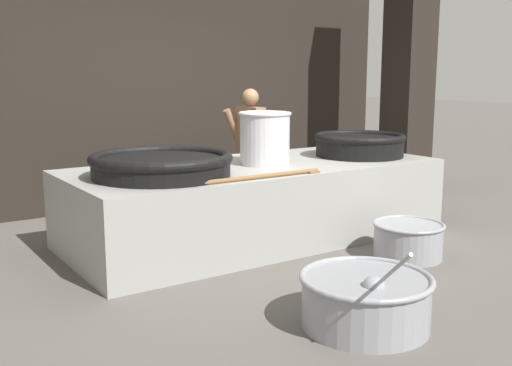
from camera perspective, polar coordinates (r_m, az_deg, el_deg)
ground_plane at (r=6.35m, az=-0.00°, el=-5.20°), size 60.00×60.00×0.00m
back_wall at (r=8.13m, az=-9.29°, el=11.25°), size 7.35×0.24×3.70m
support_pillar at (r=8.71m, az=14.36°, el=10.99°), size 0.53×0.53×3.70m
hearth_platform at (r=6.26m, az=-0.00°, el=-1.76°), size 3.87×1.67×0.78m
giant_wok_near at (r=5.51m, az=-9.00°, el=1.81°), size 1.31×1.31×0.22m
giant_wok_far at (r=6.91m, az=9.84°, el=3.68°), size 1.03×1.03×0.26m
stock_pot at (r=6.17m, az=0.85°, el=4.37°), size 0.55×0.55×0.54m
stirring_paddle at (r=5.37m, az=0.95°, el=0.67°), size 1.30×0.10×0.04m
cook at (r=7.48m, az=-0.60°, el=3.61°), size 0.36×0.55×1.53m
prep_bowl_vegetables at (r=4.20m, az=10.40°, el=-10.72°), size 0.91×1.12×0.74m
prep_bowl_meat at (r=5.80m, az=14.29°, el=-5.15°), size 0.67×0.67×0.34m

